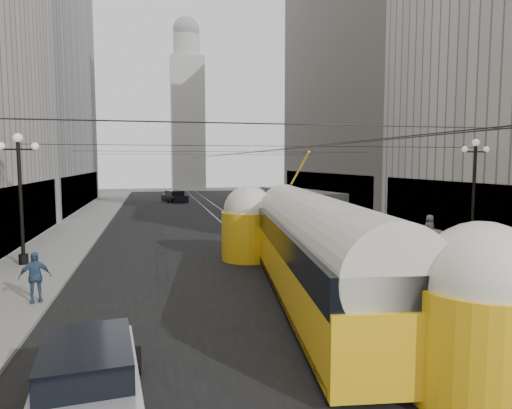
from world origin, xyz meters
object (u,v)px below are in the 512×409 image
city_bus (299,205)px  pedestrian_sidewalk_right (430,228)px  pedestrian_sidewalk_left (35,277)px  streetcar (315,249)px  sedan_silver (88,383)px

city_bus → pedestrian_sidewalk_right: bearing=-66.1°
pedestrian_sidewalk_left → streetcar: bearing=-26.6°
streetcar → city_bus: bearing=73.5°
city_bus → pedestrian_sidewalk_left: city_bus is taller
streetcar → pedestrian_sidewalk_left: 10.16m
pedestrian_sidewalk_left → city_bus: bearing=31.9°
streetcar → sedan_silver: size_ratio=3.62×
pedestrian_sidewalk_right → pedestrian_sidewalk_left: 22.44m
sedan_silver → city_bus: bearing=63.7°
streetcar → sedan_silver: (-7.18, -6.33, -1.25)m
sedan_silver → streetcar: bearing=41.4°
pedestrian_sidewalk_right → pedestrian_sidewalk_left: size_ratio=0.94×
city_bus → pedestrian_sidewalk_left: bearing=-130.2°
city_bus → sedan_silver: (-13.26, -26.88, -0.86)m
streetcar → pedestrian_sidewalk_right: bearing=40.6°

